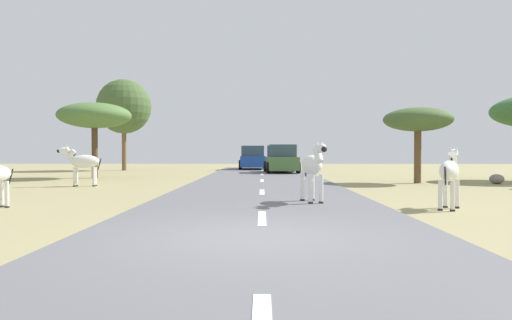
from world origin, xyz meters
TOP-DOWN VIEW (x-y plane):
  - ground_plane at (0.00, 0.00)m, footprint 90.00×90.00m
  - road at (0.15, 0.00)m, footprint 6.00×64.00m
  - lane_markings at (0.15, -1.00)m, footprint 0.16×56.00m
  - zebra_0 at (1.46, 4.89)m, footprint 0.65×1.65m
  - zebra_1 at (-6.88, 11.14)m, footprint 1.69×0.58m
  - zebra_3 at (4.59, 3.93)m, footprint 1.00×1.44m
  - car_0 at (1.36, 22.38)m, footprint 2.21×4.43m
  - car_1 at (-0.56, 28.12)m, footprint 2.13×4.40m
  - tree_0 at (6.85, 13.13)m, footprint 2.92×2.92m
  - tree_1 at (-9.81, 26.75)m, footprint 3.90×3.90m
  - tree_3 at (-8.42, 16.81)m, footprint 3.69×3.69m
  - rock_1 at (10.05, 12.75)m, footprint 0.58×0.61m

SIDE VIEW (x-z plane):
  - ground_plane at x=0.00m, z-range 0.00..0.00m
  - road at x=0.15m, z-range 0.00..0.05m
  - lane_markings at x=0.15m, z-range 0.05..0.06m
  - rock_1 at x=10.05m, z-range 0.00..0.41m
  - car_0 at x=1.36m, z-range -0.02..1.72m
  - car_1 at x=-0.56m, z-range -0.02..1.72m
  - zebra_3 at x=4.59m, z-range 0.14..1.63m
  - zebra_1 at x=-6.88m, z-range 0.15..1.75m
  - zebra_0 at x=1.46m, z-range 0.20..1.78m
  - tree_0 at x=6.85m, z-range 1.08..4.33m
  - tree_3 at x=-8.42m, z-range 1.26..5.11m
  - tree_1 at x=-9.81m, z-range 1.31..7.87m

